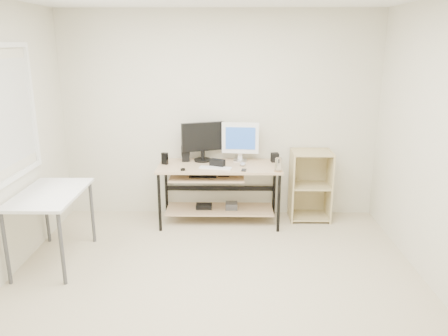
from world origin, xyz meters
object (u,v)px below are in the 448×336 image
shelf_unit (310,184)px  white_imac (240,139)px  side_table (50,200)px  black_monitor (203,139)px  audio_controller (165,158)px  desk (217,181)px

shelf_unit → white_imac: (-0.89, 0.03, 0.58)m
side_table → shelf_unit: (2.83, 1.22, -0.22)m
black_monitor → audio_controller: bearing=-178.8°
side_table → shelf_unit: 3.09m
shelf_unit → white_imac: white_imac is taller
desk → black_monitor: bearing=134.7°
shelf_unit → white_imac: size_ratio=1.82×
side_table → black_monitor: bearing=40.5°
desk → audio_controller: (-0.65, 0.02, 0.29)m
shelf_unit → desk: bearing=-172.2°
desk → side_table: size_ratio=1.50×
side_table → shelf_unit: size_ratio=1.11×
black_monitor → white_imac: (0.47, -0.00, 0.00)m
black_monitor → shelf_unit: bearing=-20.0°
desk → black_monitor: size_ratio=2.84×
shelf_unit → audio_controller: (-1.83, -0.14, 0.37)m
desk → white_imac: 0.60m
black_monitor → white_imac: 0.47m
desk → shelf_unit: size_ratio=1.67×
white_imac → side_table: bearing=-142.1°
side_table → white_imac: 2.33m
side_table → black_monitor: (1.47, 1.25, 0.36)m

